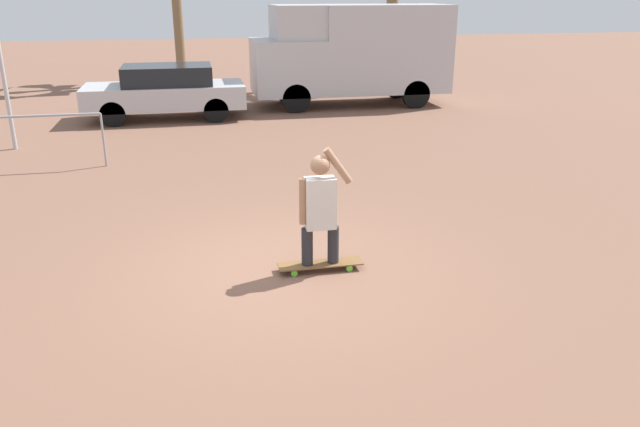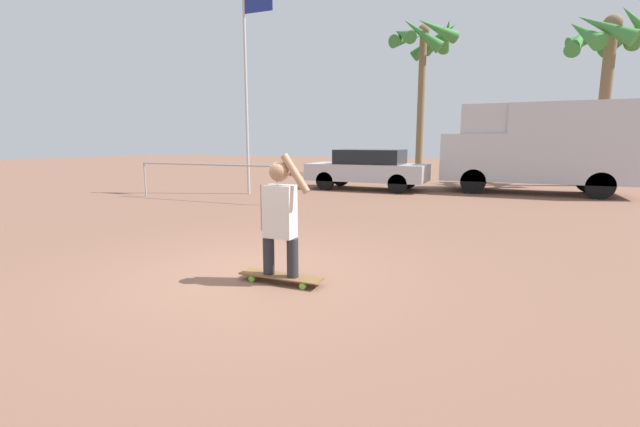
# 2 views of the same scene
# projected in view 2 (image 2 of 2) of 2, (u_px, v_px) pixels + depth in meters

# --- Properties ---
(ground_plane) EXTENTS (80.00, 80.00, 0.00)m
(ground_plane) POSITION_uv_depth(u_px,v_px,m) (250.00, 275.00, 5.54)
(ground_plane) COLOR brown
(skateboard) EXTENTS (1.06, 0.26, 0.10)m
(skateboard) POSITION_uv_depth(u_px,v_px,m) (281.00, 277.00, 5.23)
(skateboard) COLOR brown
(skateboard) RESTS_ON ground_plane
(person_skateboarder) EXTENTS (0.65, 0.24, 1.48)m
(person_skateboarder) POSITION_uv_depth(u_px,v_px,m) (280.00, 213.00, 5.10)
(person_skateboarder) COLOR #28282D
(person_skateboarder) RESTS_ON skateboard
(camper_van) EXTENTS (5.77, 2.12, 2.90)m
(camper_van) POSITION_uv_depth(u_px,v_px,m) (538.00, 145.00, 14.04)
(camper_van) COLOR black
(camper_van) RESTS_ON ground_plane
(parked_car_silver) EXTENTS (4.20, 1.79, 1.42)m
(parked_car_silver) POSITION_uv_depth(u_px,v_px,m) (368.00, 168.00, 15.32)
(parked_car_silver) COLOR black
(parked_car_silver) RESTS_ON ground_plane
(palm_tree_near_van) EXTENTS (3.32, 3.39, 6.44)m
(palm_tree_near_van) POSITION_uv_depth(u_px,v_px,m) (610.00, 44.00, 15.78)
(palm_tree_near_van) COLOR brown
(palm_tree_near_van) RESTS_ON ground_plane
(palm_tree_center_background) EXTENTS (3.57, 3.57, 7.62)m
(palm_tree_center_background) POSITION_uv_depth(u_px,v_px,m) (423.00, 45.00, 21.23)
(palm_tree_center_background) COLOR brown
(palm_tree_center_background) RESTS_ON ground_plane
(flagpole) EXTENTS (1.07, 0.12, 6.53)m
(flagpole) POSITION_uv_depth(u_px,v_px,m) (248.00, 73.00, 13.45)
(flagpole) COLOR #B7B7BC
(flagpole) RESTS_ON ground_plane
(plaza_railing_segment) EXTENTS (4.75, 0.05, 1.08)m
(plaza_railing_segment) POSITION_uv_depth(u_px,v_px,m) (206.00, 169.00, 12.37)
(plaza_railing_segment) COLOR #99999E
(plaza_railing_segment) RESTS_ON ground_plane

